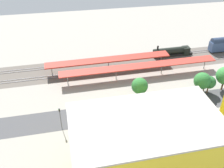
# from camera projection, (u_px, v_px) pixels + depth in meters

# --- Properties ---
(ground_plane) EXTENTS (176.37, 176.37, 0.00)m
(ground_plane) POSITION_uv_depth(u_px,v_px,m) (139.00, 99.00, 85.08)
(ground_plane) COLOR gray
(ground_plane) RESTS_ON ground
(rail_bed) EXTENTS (110.57, 17.57, 0.01)m
(rail_bed) POSITION_uv_depth(u_px,v_px,m) (124.00, 64.00, 103.26)
(rail_bed) COLOR #5B544C
(rail_bed) RESTS_ON ground
(street_asphalt) EXTENTS (110.43, 11.79, 0.01)m
(street_asphalt) POSITION_uv_depth(u_px,v_px,m) (143.00, 108.00, 81.19)
(street_asphalt) COLOR #424244
(street_asphalt) RESTS_ON ground
(track_rails) EXTENTS (110.20, 11.14, 0.12)m
(track_rails) POSITION_uv_depth(u_px,v_px,m) (124.00, 64.00, 103.16)
(track_rails) COLOR #9E9EA8
(track_rails) RESTS_ON ground
(platform_canopy_near) EXTENTS (57.41, 5.63, 4.45)m
(platform_canopy_near) POSITION_uv_depth(u_px,v_px,m) (140.00, 66.00, 93.88)
(platform_canopy_near) COLOR #B73328
(platform_canopy_near) RESTS_ON ground
(platform_canopy_far) EXTENTS (46.90, 5.48, 4.35)m
(platform_canopy_far) POSITION_uv_depth(u_px,v_px,m) (108.00, 60.00, 98.08)
(platform_canopy_far) COLOR #A82D23
(platform_canopy_far) RESTS_ON ground
(locomotive) EXTENTS (16.75, 3.16, 5.07)m
(locomotive) POSITION_uv_depth(u_px,v_px,m) (173.00, 52.00, 108.21)
(locomotive) COLOR black
(locomotive) RESTS_ON ground
(parked_car_0) EXTENTS (4.58, 1.89, 1.69)m
(parked_car_0) POSITION_uv_depth(u_px,v_px,m) (206.00, 106.00, 80.81)
(parked_car_0) COLOR black
(parked_car_0) RESTS_ON ground
(parked_car_1) EXTENTS (4.29, 2.05, 1.73)m
(parked_car_1) POSITION_uv_depth(u_px,v_px,m) (185.00, 108.00, 80.08)
(parked_car_1) COLOR black
(parked_car_1) RESTS_ON ground
(parked_car_2) EXTENTS (4.60, 1.97, 1.82)m
(parked_car_2) POSITION_uv_depth(u_px,v_px,m) (163.00, 113.00, 78.34)
(parked_car_2) COLOR black
(parked_car_2) RESTS_ON ground
(parked_car_3) EXTENTS (4.59, 2.18, 1.64)m
(parked_car_3) POSITION_uv_depth(u_px,v_px,m) (141.00, 114.00, 77.91)
(parked_car_3) COLOR black
(parked_car_3) RESTS_ON ground
(parked_car_4) EXTENTS (4.35, 2.19, 1.65)m
(parked_car_4) POSITION_uv_depth(u_px,v_px,m) (118.00, 118.00, 76.45)
(parked_car_4) COLOR black
(parked_car_4) RESTS_ON ground
(parked_car_5) EXTENTS (4.48, 1.79, 1.63)m
(parked_car_5) POSITION_uv_depth(u_px,v_px,m) (98.00, 121.00, 75.43)
(parked_car_5) COLOR black
(parked_car_5) RESTS_ON ground
(construction_building) EXTENTS (29.96, 17.57, 17.47)m
(construction_building) POSITION_uv_depth(u_px,v_px,m) (144.00, 152.00, 55.68)
(construction_building) COLOR yellow
(construction_building) RESTS_ON ground
(construction_roof_slab) EXTENTS (30.57, 18.18, 0.40)m
(construction_roof_slab) POSITION_uv_depth(u_px,v_px,m) (147.00, 121.00, 50.60)
(construction_roof_slab) COLOR #ADA89E
(construction_roof_slab) RESTS_ON construction_building
(box_truck_0) EXTENTS (8.57, 2.38, 3.53)m
(box_truck_0) POSITION_uv_depth(u_px,v_px,m) (125.00, 130.00, 70.89)
(box_truck_0) COLOR black
(box_truck_0) RESTS_ON ground
(box_truck_1) EXTENTS (9.07, 3.00, 3.46)m
(box_truck_1) POSITION_uv_depth(u_px,v_px,m) (95.00, 132.00, 70.51)
(box_truck_1) COLOR black
(box_truck_1) RESTS_ON ground
(street_tree_0) EXTENTS (5.47, 5.47, 7.76)m
(street_tree_0) POSITION_uv_depth(u_px,v_px,m) (202.00, 81.00, 84.74)
(street_tree_0) COLOR brown
(street_tree_0) RESTS_ON ground
(street_tree_2) EXTENTS (5.29, 5.29, 7.09)m
(street_tree_2) POSITION_uv_depth(u_px,v_px,m) (140.00, 86.00, 83.40)
(street_tree_2) COLOR brown
(street_tree_2) RESTS_ON ground
(street_tree_3) EXTENTS (4.23, 4.23, 6.10)m
(street_tree_3) POSITION_uv_depth(u_px,v_px,m) (206.00, 81.00, 86.38)
(street_tree_3) COLOR brown
(street_tree_3) RESTS_ON ground
(street_tree_4) EXTENTS (4.19, 4.19, 6.25)m
(street_tree_4) POSITION_uv_depth(u_px,v_px,m) (209.00, 82.00, 85.59)
(street_tree_4) COLOR brown
(street_tree_4) RESTS_ON ground
(traffic_light) EXTENTS (0.50, 0.36, 7.12)m
(traffic_light) POSITION_uv_depth(u_px,v_px,m) (60.00, 116.00, 71.37)
(traffic_light) COLOR #333333
(traffic_light) RESTS_ON ground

